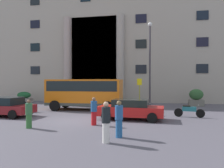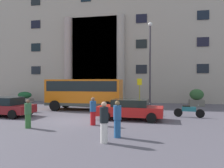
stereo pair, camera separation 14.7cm
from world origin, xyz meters
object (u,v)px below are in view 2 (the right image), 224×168
(motorcycle_near_kerb, at_px, (141,109))
(hedge_planter_entrance_right, at_px, (25,97))
(bus_stop_sign, at_px, (140,90))
(parked_estate_mid, at_px, (5,106))
(parked_sedan_second, at_px, (130,109))
(hedge_planter_far_east, at_px, (197,98))
(orange_minibus, at_px, (85,92))
(lamppost_plaza_centre, at_px, (150,58))
(pedestrian_man_crossing, at_px, (117,119))
(hedge_planter_entrance_left, at_px, (112,98))
(pedestrian_man_red_shirt, at_px, (28,114))
(pedestrian_woman_with_bag, at_px, (93,111))
(scooter_by_planter, at_px, (188,111))
(motorcycle_far_end, at_px, (24,106))
(pedestrian_woman_dark_dress, at_px, (104,122))

(motorcycle_near_kerb, bearing_deg, hedge_planter_entrance_right, 162.24)
(bus_stop_sign, relative_size, parked_estate_mid, 0.66)
(parked_sedan_second, xyz_separation_m, parked_estate_mid, (-9.07, -0.45, 0.01))
(hedge_planter_far_east, bearing_deg, orange_minibus, -153.99)
(parked_sedan_second, height_order, lamppost_plaza_centre, lamppost_plaza_centre)
(motorcycle_near_kerb, xyz_separation_m, lamppost_plaza_centre, (0.49, 5.11, 4.28))
(motorcycle_near_kerb, distance_m, pedestrian_man_crossing, 7.05)
(hedge_planter_entrance_left, relative_size, pedestrian_man_red_shirt, 1.38)
(hedge_planter_entrance_right, xyz_separation_m, pedestrian_woman_with_bag, (12.01, -11.83, 0.19))
(hedge_planter_entrance_right, bearing_deg, hedge_planter_far_east, -0.89)
(pedestrian_man_red_shirt, height_order, pedestrian_man_crossing, pedestrian_man_crossing)
(scooter_by_planter, distance_m, lamppost_plaza_centre, 7.56)
(hedge_planter_entrance_right, height_order, parked_sedan_second, parked_sedan_second)
(parked_sedan_second, distance_m, motorcycle_near_kerb, 2.24)
(motorcycle_near_kerb, bearing_deg, pedestrian_man_crossing, -84.90)
(parked_estate_mid, height_order, motorcycle_far_end, parked_estate_mid)
(parked_estate_mid, distance_m, pedestrian_man_red_shirt, 5.22)
(pedestrian_man_red_shirt, bearing_deg, bus_stop_sign, 143.00)
(orange_minibus, relative_size, bus_stop_sign, 2.36)
(pedestrian_woman_dark_dress, bearing_deg, motorcycle_far_end, 32.11)
(hedge_planter_entrance_left, distance_m, motorcycle_near_kerb, 8.20)
(scooter_by_planter, bearing_deg, orange_minibus, 171.80)
(bus_stop_sign, relative_size, pedestrian_man_crossing, 1.67)
(scooter_by_planter, bearing_deg, hedge_planter_entrance_left, 140.63)
(pedestrian_woman_with_bag, relative_size, lamppost_plaza_centre, 0.20)
(pedestrian_man_crossing, bearing_deg, motorcycle_far_end, 160.57)
(bus_stop_sign, bearing_deg, pedestrian_woman_with_bag, -103.10)
(hedge_planter_far_east, height_order, pedestrian_woman_dark_dress, hedge_planter_far_east)
(scooter_by_planter, height_order, pedestrian_woman_with_bag, pedestrian_woman_with_bag)
(orange_minibus, bearing_deg, motorcycle_far_end, -153.60)
(parked_sedan_second, height_order, pedestrian_man_crossing, pedestrian_man_crossing)
(hedge_planter_far_east, height_order, pedestrian_woman_with_bag, hedge_planter_far_east)
(parked_sedan_second, relative_size, pedestrian_man_crossing, 2.61)
(hedge_planter_entrance_right, height_order, lamppost_plaza_centre, lamppost_plaza_centre)
(motorcycle_near_kerb, bearing_deg, hedge_planter_far_east, 63.44)
(hedge_planter_entrance_right, bearing_deg, motorcycle_far_end, -57.39)
(orange_minibus, distance_m, pedestrian_woman_dark_dress, 10.95)
(motorcycle_near_kerb, bearing_deg, orange_minibus, 166.96)
(bus_stop_sign, distance_m, parked_sedan_second, 6.27)
(pedestrian_man_red_shirt, bearing_deg, motorcycle_near_kerb, 127.26)
(bus_stop_sign, relative_size, hedge_planter_far_east, 1.60)
(pedestrian_woman_dark_dress, bearing_deg, pedestrian_man_crossing, -37.04)
(orange_minibus, height_order, motorcycle_far_end, orange_minibus)
(motorcycle_near_kerb, distance_m, pedestrian_woman_dark_dress, 8.06)
(motorcycle_near_kerb, relative_size, pedestrian_woman_with_bag, 1.26)
(parked_sedan_second, bearing_deg, pedestrian_woman_with_bag, -126.59)
(motorcycle_near_kerb, bearing_deg, pedestrian_woman_dark_dress, -87.07)
(scooter_by_planter, xyz_separation_m, pedestrian_man_red_shirt, (-8.97, -5.56, 0.31))
(pedestrian_man_crossing, bearing_deg, hedge_planter_far_east, 85.65)
(motorcycle_near_kerb, relative_size, pedestrian_man_crossing, 1.22)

